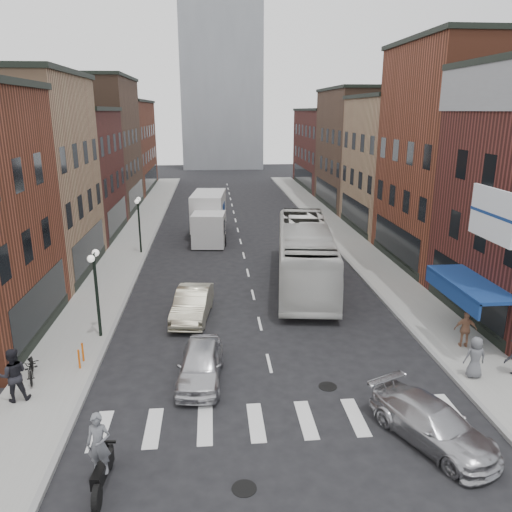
{
  "coord_description": "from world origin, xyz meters",
  "views": [
    {
      "loc": [
        -2.19,
        -17.38,
        10.03
      ],
      "look_at": [
        -0.06,
        6.48,
        3.02
      ],
      "focal_mm": 35.0,
      "sensor_mm": 36.0,
      "label": 1
    }
  ],
  "objects_px": {
    "streetlamp_far": "(139,215)",
    "box_truck": "(209,217)",
    "curb_car": "(433,424)",
    "streetlamp_near": "(95,278)",
    "transit_bus": "(305,254)",
    "motorcycle_rider": "(100,455)",
    "billboard_sign": "(494,216)",
    "bike_rack": "(81,356)",
    "ped_right_b": "(466,329)",
    "sedan_left_near": "(200,364)",
    "sedan_left_far": "(193,304)",
    "ped_right_c": "(475,357)",
    "parked_bicycle": "(31,367)",
    "ped_left_solo": "(13,375)"
  },
  "relations": [
    {
      "from": "streetlamp_far",
      "to": "box_truck",
      "type": "distance_m",
      "value": 6.68
    },
    {
      "from": "streetlamp_far",
      "to": "curb_car",
      "type": "distance_m",
      "value": 25.54
    },
    {
      "from": "streetlamp_near",
      "to": "transit_bus",
      "type": "distance_m",
      "value": 12.72
    },
    {
      "from": "motorcycle_rider",
      "to": "transit_bus",
      "type": "height_order",
      "value": "transit_bus"
    },
    {
      "from": "billboard_sign",
      "to": "curb_car",
      "type": "distance_m",
      "value": 8.46
    },
    {
      "from": "bike_rack",
      "to": "box_truck",
      "type": "height_order",
      "value": "box_truck"
    },
    {
      "from": "streetlamp_near",
      "to": "box_truck",
      "type": "bearing_deg",
      "value": 74.99
    },
    {
      "from": "streetlamp_near",
      "to": "streetlamp_far",
      "type": "xyz_separation_m",
      "value": [
        0.0,
        14.0,
        0.0
      ]
    },
    {
      "from": "streetlamp_far",
      "to": "bike_rack",
      "type": "bearing_deg",
      "value": -90.69
    },
    {
      "from": "streetlamp_far",
      "to": "ped_right_b",
      "type": "xyz_separation_m",
      "value": [
        15.98,
        -16.52,
        -1.95
      ]
    },
    {
      "from": "bike_rack",
      "to": "sedan_left_near",
      "type": "relative_size",
      "value": 0.19
    },
    {
      "from": "sedan_left_far",
      "to": "ped_right_b",
      "type": "relative_size",
      "value": 2.84
    },
    {
      "from": "motorcycle_rider",
      "to": "ped_right_c",
      "type": "height_order",
      "value": "motorcycle_rider"
    },
    {
      "from": "box_truck",
      "to": "transit_bus",
      "type": "xyz_separation_m",
      "value": [
        5.74,
        -11.52,
        0.06
      ]
    },
    {
      "from": "parked_bicycle",
      "to": "ped_right_c",
      "type": "distance_m",
      "value": 16.96
    },
    {
      "from": "streetlamp_near",
      "to": "box_truck",
      "type": "relative_size",
      "value": 0.49
    },
    {
      "from": "transit_bus",
      "to": "ped_right_c",
      "type": "bearing_deg",
      "value": -61.71
    },
    {
      "from": "streetlamp_far",
      "to": "ped_right_c",
      "type": "relative_size",
      "value": 2.49
    },
    {
      "from": "motorcycle_rider",
      "to": "ped_left_solo",
      "type": "bearing_deg",
      "value": 136.67
    },
    {
      "from": "streetlamp_far",
      "to": "ped_right_b",
      "type": "distance_m",
      "value": 23.07
    },
    {
      "from": "parked_bicycle",
      "to": "streetlamp_far",
      "type": "bearing_deg",
      "value": 67.1
    },
    {
      "from": "bike_rack",
      "to": "ped_left_solo",
      "type": "height_order",
      "value": "ped_left_solo"
    },
    {
      "from": "streetlamp_near",
      "to": "parked_bicycle",
      "type": "relative_size",
      "value": 2.26
    },
    {
      "from": "streetlamp_near",
      "to": "parked_bicycle",
      "type": "xyz_separation_m",
      "value": [
        -1.82,
        -3.64,
        -2.28
      ]
    },
    {
      "from": "streetlamp_far",
      "to": "ped_left_solo",
      "type": "height_order",
      "value": "streetlamp_far"
    },
    {
      "from": "ped_right_c",
      "to": "sedan_left_near",
      "type": "bearing_deg",
      "value": -1.55
    },
    {
      "from": "motorcycle_rider",
      "to": "parked_bicycle",
      "type": "distance_m",
      "value": 7.17
    },
    {
      "from": "streetlamp_far",
      "to": "bike_rack",
      "type": "height_order",
      "value": "streetlamp_far"
    },
    {
      "from": "transit_bus",
      "to": "ped_left_solo",
      "type": "xyz_separation_m",
      "value": [
        -12.54,
        -11.96,
        -0.67
      ]
    },
    {
      "from": "ped_right_c",
      "to": "billboard_sign",
      "type": "bearing_deg",
      "value": -117.3
    },
    {
      "from": "transit_bus",
      "to": "curb_car",
      "type": "bearing_deg",
      "value": -77.51
    },
    {
      "from": "bike_rack",
      "to": "sedan_left_far",
      "type": "height_order",
      "value": "sedan_left_far"
    },
    {
      "from": "ped_left_solo",
      "to": "ped_right_c",
      "type": "relative_size",
      "value": 1.2
    },
    {
      "from": "transit_bus",
      "to": "ped_right_b",
      "type": "bearing_deg",
      "value": -52.54
    },
    {
      "from": "streetlamp_near",
      "to": "ped_left_solo",
      "type": "bearing_deg",
      "value": -110.07
    },
    {
      "from": "sedan_left_near",
      "to": "ped_left_solo",
      "type": "distance_m",
      "value": 6.58
    },
    {
      "from": "curb_car",
      "to": "ped_right_c",
      "type": "distance_m",
      "value": 4.71
    },
    {
      "from": "billboard_sign",
      "to": "ped_right_c",
      "type": "distance_m",
      "value": 5.45
    },
    {
      "from": "streetlamp_near",
      "to": "sedan_left_far",
      "type": "relative_size",
      "value": 0.9
    },
    {
      "from": "streetlamp_near",
      "to": "motorcycle_rider",
      "type": "xyz_separation_m",
      "value": [
        2.04,
        -9.66,
        -1.8
      ]
    },
    {
      "from": "sedan_left_near",
      "to": "ped_left_solo",
      "type": "height_order",
      "value": "ped_left_solo"
    },
    {
      "from": "curb_car",
      "to": "ped_right_c",
      "type": "xyz_separation_m",
      "value": [
        3.18,
        3.46,
        0.33
      ]
    },
    {
      "from": "streetlamp_near",
      "to": "box_truck",
      "type": "xyz_separation_m",
      "value": [
        4.92,
        18.36,
        -1.16
      ]
    },
    {
      "from": "bike_rack",
      "to": "ped_left_solo",
      "type": "xyz_separation_m",
      "value": [
        -1.67,
        -2.42,
        0.58
      ]
    },
    {
      "from": "box_truck",
      "to": "billboard_sign",
      "type": "bearing_deg",
      "value": -57.32
    },
    {
      "from": "streetlamp_far",
      "to": "sedan_left_far",
      "type": "height_order",
      "value": "streetlamp_far"
    },
    {
      "from": "parked_bicycle",
      "to": "ped_left_solo",
      "type": "bearing_deg",
      "value": -109.23
    },
    {
      "from": "ped_left_solo",
      "to": "billboard_sign",
      "type": "bearing_deg",
      "value": 168.87
    },
    {
      "from": "bike_rack",
      "to": "sedan_left_far",
      "type": "xyz_separation_m",
      "value": [
        4.32,
        4.7,
        0.21
      ]
    },
    {
      "from": "streetlamp_far",
      "to": "transit_bus",
      "type": "distance_m",
      "value": 12.9
    }
  ]
}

